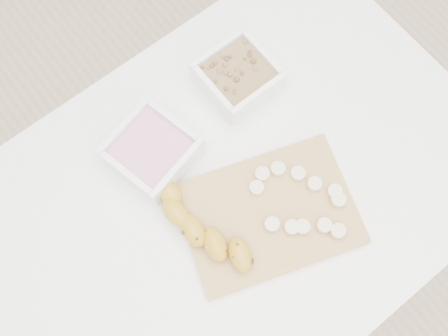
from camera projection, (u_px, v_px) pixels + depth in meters
ground at (230, 248)px, 1.66m from camera, size 3.50×3.50×0.00m
table at (233, 201)px, 1.04m from camera, size 1.00×0.70×0.75m
bowl_yogurt at (152, 151)px, 0.93m from camera, size 0.17×0.17×0.07m
bowl_granola at (238, 77)px, 0.98m from camera, size 0.14×0.14×0.06m
cutting_board at (269, 214)px, 0.92m from camera, size 0.37×0.31×0.01m
banana at (202, 227)px, 0.89m from camera, size 0.06×0.23×0.04m
banana_slices at (301, 201)px, 0.91m from camera, size 0.16×0.19×0.02m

